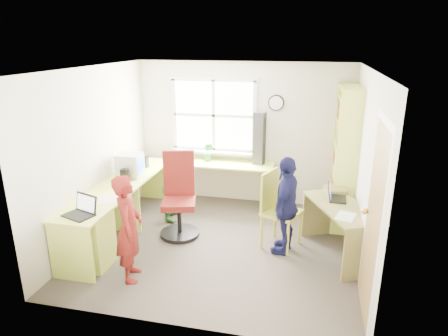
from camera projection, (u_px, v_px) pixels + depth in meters
name	position (u px, v px, depth m)	size (l,w,h in m)	color
room	(222.00, 160.00, 5.29)	(3.64, 3.44, 2.44)	#3F3832
l_desk	(122.00, 215.00, 5.44)	(2.38, 2.95, 0.75)	#EAFF66
right_desk	(341.00, 220.00, 5.17)	(1.02, 1.34, 0.70)	olive
bookshelf	(344.00, 160.00, 6.03)	(0.30, 1.02, 2.10)	#EAFF66
swivel_chair	(179.00, 200.00, 5.77)	(0.69, 0.69, 1.22)	black
wooden_chair	(277.00, 206.00, 5.42)	(0.59, 0.59, 1.05)	gold
crt_monitor	(130.00, 165.00, 6.03)	(0.37, 0.33, 0.35)	#B9BABE
laptop_left	(82.00, 210.00, 4.73)	(0.41, 0.38, 0.23)	black
laptop_right	(334.00, 196.00, 5.31)	(0.26, 0.31, 0.21)	black
speaker_a	(125.00, 175.00, 5.83)	(0.09, 0.09, 0.19)	black
speaker_b	(145.00, 162.00, 6.45)	(0.10, 0.10, 0.19)	black
cd_tower	(259.00, 139.00, 6.54)	(0.20, 0.19, 0.87)	black
game_box	(336.00, 190.00, 5.58)	(0.33, 0.33, 0.06)	red
paper_a	(108.00, 199.00, 5.19)	(0.33, 0.38, 0.00)	silver
paper_b	(346.00, 216.00, 4.81)	(0.28, 0.34, 0.00)	silver
potted_plant	(208.00, 152.00, 6.77)	(0.18, 0.14, 0.32)	#2A6936
person_red	(129.00, 228.00, 4.62)	(0.47, 0.31, 1.30)	maroon
person_green	(175.00, 184.00, 6.27)	(0.55, 0.43, 1.14)	#2E6C2B
person_navy	(286.00, 205.00, 5.22)	(0.78, 0.33, 1.33)	#151744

